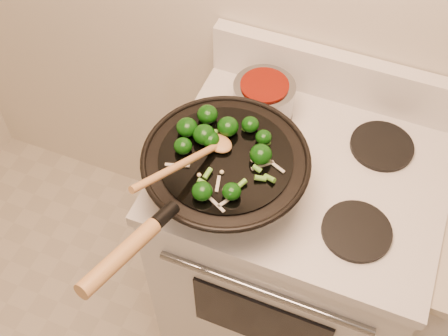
% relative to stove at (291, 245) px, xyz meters
% --- Properties ---
extents(stove, '(0.78, 0.67, 1.08)m').
position_rel_stove_xyz_m(stove, '(0.00, 0.00, 0.00)').
color(stove, white).
rests_on(stove, ground).
extents(wok, '(0.43, 0.71, 0.25)m').
position_rel_stove_xyz_m(wok, '(-0.18, -0.16, 0.54)').
color(wok, black).
rests_on(wok, stove).
extents(stirfry, '(0.30, 0.29, 0.05)m').
position_rel_stove_xyz_m(stirfry, '(-0.21, -0.13, 0.61)').
color(stirfry, '#0B3708').
rests_on(stirfry, wok).
extents(wooden_spoon, '(0.14, 0.32, 0.13)m').
position_rel_stove_xyz_m(wooden_spoon, '(-0.24, -0.21, 0.63)').
color(wooden_spoon, '#B07A45').
rests_on(wooden_spoon, wok).
extents(saucepan, '(0.18, 0.28, 0.11)m').
position_rel_stove_xyz_m(saucepan, '(-0.18, 0.15, 0.52)').
color(saucepan, gray).
rests_on(saucepan, stove).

